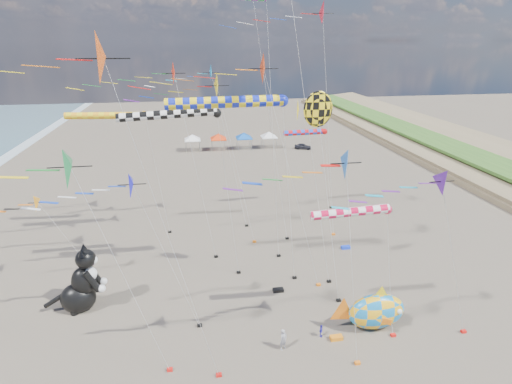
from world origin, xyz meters
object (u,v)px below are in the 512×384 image
at_px(child_green, 355,318).
at_px(child_blue, 321,331).
at_px(parked_car, 303,146).
at_px(person_adult, 283,339).
at_px(cat_inflatable, 79,279).
at_px(fish_inflatable, 376,311).

height_order(child_green, child_blue, child_green).
bearing_deg(parked_car, person_adult, -176.03).
distance_m(child_green, parked_car, 52.23).
xyz_separation_m(cat_inflatable, fish_inflatable, (21.87, -6.17, -1.21)).
bearing_deg(child_blue, person_adult, 130.89).
height_order(person_adult, child_green, person_adult).
relative_size(fish_inflatable, child_green, 5.33).
height_order(person_adult, child_blue, person_adult).
distance_m(person_adult, child_green, 6.15).
bearing_deg(child_green, parked_car, 94.13).
relative_size(cat_inflatable, child_blue, 5.59).
bearing_deg(person_adult, cat_inflatable, 119.37).
distance_m(child_green, child_blue, 3.07).
height_order(child_blue, parked_car, parked_car).
bearing_deg(child_blue, fish_inflatable, -61.70).
distance_m(person_adult, child_blue, 3.09).
xyz_separation_m(fish_inflatable, child_green, (-1.22, 0.76, -1.03)).
relative_size(cat_inflatable, parked_car, 1.68).
bearing_deg(fish_inflatable, parked_car, 79.90).
xyz_separation_m(fish_inflatable, parked_car, (9.25, 51.93, -1.01)).
bearing_deg(fish_inflatable, child_green, 147.96).
xyz_separation_m(child_green, parked_car, (10.46, 51.17, 0.02)).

